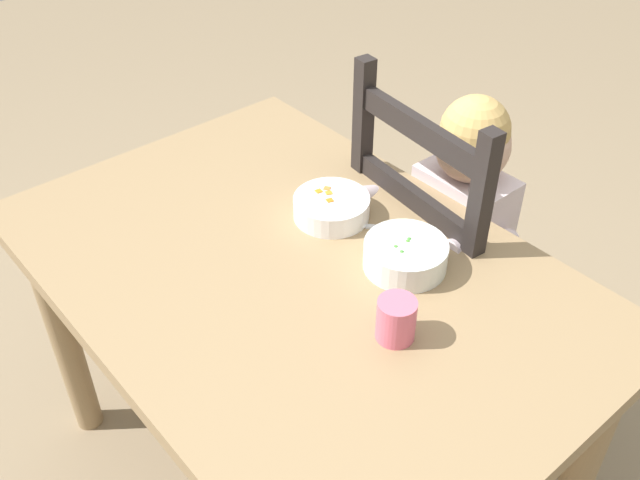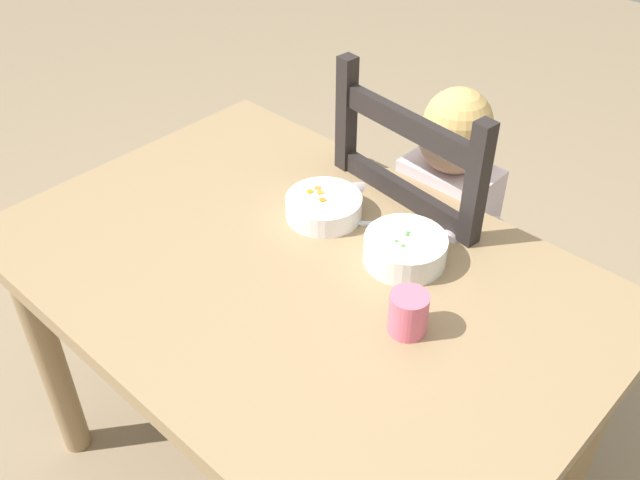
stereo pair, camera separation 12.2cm
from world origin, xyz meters
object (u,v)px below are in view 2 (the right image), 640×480
Objects in this scene: spoon at (360,223)px; bowl_of_carrots at (324,206)px; dining_chair at (431,265)px; drinking_cup at (408,313)px; child_figure at (439,217)px; bowl_of_peas at (405,249)px; dining_table at (299,309)px.

bowl_of_carrots is at bearing -159.02° from spoon.
drinking_cup is (0.24, -0.45, 0.31)m from dining_chair.
child_figure reaches higher than drinking_cup.
bowl_of_peas is 0.19m from drinking_cup.
child_figure reaches higher than dining_table.
spoon reaches higher than dining_table.
dining_table is 0.30m from drinking_cup.
dining_chair is 0.38m from spoon.
bowl_of_carrots is (-0.22, 0.00, -0.00)m from bowl_of_peas.
child_figure is at bearing 82.98° from spoon.
bowl_of_carrots is (-0.11, -0.29, 0.13)m from child_figure.
drinking_cup reaches higher than bowl_of_carrots.
child_figure is 0.29m from spoon.
bowl_of_peas is 0.15m from spoon.
spoon is at bearing 20.98° from bowl_of_carrots.
spoon is (-0.00, 0.19, 0.12)m from dining_table.
spoon is at bearing 90.83° from dining_table.
child_figure is 8.28× the size of spoon.
bowl_of_carrots is at bearing -110.69° from child_figure.
bowl_of_carrots is 2.02× the size of drinking_cup.
bowl_of_carrots is 1.43× the size of spoon.
child_figure is 0.52m from drinking_cup.
dining_chair reaches higher than drinking_cup.
child_figure is at bearing 110.67° from bowl_of_peas.
bowl_of_carrots is 0.38m from drinking_cup.
dining_chair reaches higher than spoon.
drinking_cup is (0.34, -0.15, 0.02)m from bowl_of_carrots.
dining_chair is at bearing 87.08° from dining_table.
drinking_cup is at bearing -34.27° from spoon.
bowl_of_carrots is (-0.08, 0.16, 0.14)m from dining_table.
child_figure is 5.79× the size of bowl_of_carrots.
spoon is 0.32m from drinking_cup.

